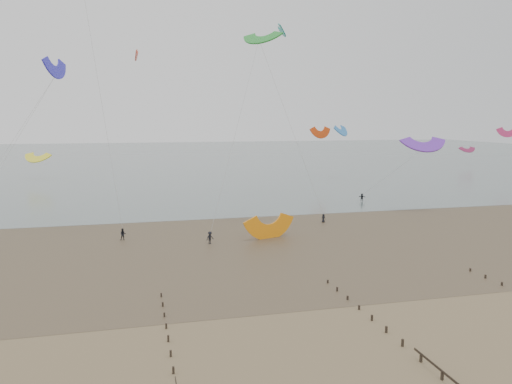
# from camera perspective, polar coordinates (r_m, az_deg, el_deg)

# --- Properties ---
(ground) EXTENTS (500.00, 500.00, 0.00)m
(ground) POSITION_cam_1_polar(r_m,az_deg,el_deg) (44.41, 9.20, -15.50)
(ground) COLOR brown
(ground) RESTS_ON ground
(sea_and_shore) EXTENTS (500.00, 665.00, 0.03)m
(sea_and_shore) POSITION_cam_1_polar(r_m,az_deg,el_deg) (74.88, -4.07, -5.47)
(sea_and_shore) COLOR #475654
(sea_and_shore) RESTS_ON ground
(kitesurfers) EXTENTS (138.13, 30.98, 1.84)m
(kitesurfers) POSITION_cam_1_polar(r_m,az_deg,el_deg) (91.24, 9.33, -2.49)
(kitesurfers) COLOR black
(kitesurfers) RESTS_ON ground
(grounded_kite) EXTENTS (8.76, 7.73, 4.04)m
(grounded_kite) POSITION_cam_1_polar(r_m,az_deg,el_deg) (75.70, 1.57, -5.30)
(grounded_kite) COLOR orange
(grounded_kite) RESTS_ON ground
(kites_airborne) EXTENTS (235.39, 110.48, 38.82)m
(kites_airborne) POSITION_cam_1_polar(r_m,az_deg,el_deg) (123.99, -13.93, 9.27)
(kites_airborne) COLOR #0C8878
(kites_airborne) RESTS_ON ground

